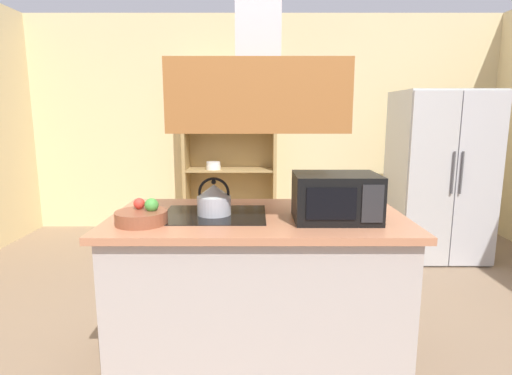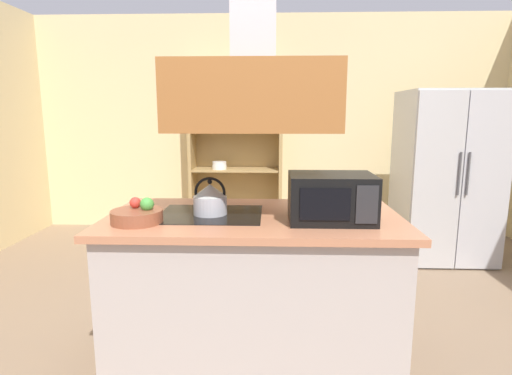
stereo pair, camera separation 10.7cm
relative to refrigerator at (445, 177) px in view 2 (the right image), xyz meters
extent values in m
plane|color=#856D56|center=(-1.80, -1.83, -0.86)|extent=(7.80, 7.80, 0.00)
cube|color=beige|center=(-1.80, 1.17, 0.49)|extent=(6.00, 0.12, 2.70)
cube|color=#B5AAA4|center=(-1.87, -1.84, -0.43)|extent=(1.63, 0.83, 0.86)
cube|color=#BC7653|center=(-1.87, -1.84, 0.02)|extent=(1.71, 0.91, 0.04)
cube|color=black|center=(-2.13, -1.84, 0.04)|extent=(0.60, 0.48, 0.00)
cube|color=#9F602D|center=(-1.87, -1.84, 0.71)|extent=(0.90, 0.70, 0.36)
cube|color=silver|center=(0.00, 0.01, 0.00)|extent=(0.90, 0.72, 1.71)
cube|color=#B9B9BD|center=(-0.22, -0.36, 0.00)|extent=(0.44, 0.03, 1.67)
cube|color=#BABBC3|center=(0.23, -0.36, 0.00)|extent=(0.44, 0.03, 1.67)
cylinder|color=#4C4C51|center=(-0.04, -0.39, 0.09)|extent=(0.02, 0.02, 0.40)
cylinder|color=#4C4C51|center=(0.04, -0.39, 0.09)|extent=(0.02, 0.02, 0.40)
cube|color=tan|center=(-2.76, 0.91, 0.13)|extent=(0.04, 0.40, 1.98)
cube|color=tan|center=(-1.65, 0.91, 0.13)|extent=(0.04, 0.40, 1.98)
cube|color=tan|center=(-2.21, 0.91, 1.11)|extent=(1.15, 0.40, 0.03)
cube|color=tan|center=(-2.21, 0.91, -0.82)|extent=(1.15, 0.40, 0.08)
cube|color=tan|center=(-2.21, 1.10, 0.13)|extent=(1.15, 0.02, 1.98)
cube|color=tan|center=(-2.21, 0.91, -0.06)|extent=(1.07, 0.36, 0.02)
cube|color=tan|center=(-2.21, 0.91, 0.43)|extent=(1.07, 0.36, 0.02)
cylinder|color=white|center=(-2.41, 0.86, -0.03)|extent=(0.18, 0.18, 0.05)
cylinder|color=white|center=(-2.41, 0.86, 0.02)|extent=(0.17, 0.17, 0.05)
cylinder|color=silver|center=(-2.07, 0.87, 0.50)|extent=(0.01, 0.01, 0.12)
cone|color=silver|center=(-2.07, 0.87, 0.60)|extent=(0.07, 0.07, 0.08)
cylinder|color=silver|center=(-1.89, 0.87, 0.50)|extent=(0.01, 0.01, 0.12)
cone|color=silver|center=(-1.89, 0.87, 0.60)|extent=(0.07, 0.07, 0.08)
cylinder|color=silver|center=(-2.13, -1.84, 0.10)|extent=(0.20, 0.20, 0.11)
cone|color=#AEB9B7|center=(-2.13, -1.84, 0.19)|extent=(0.19, 0.19, 0.07)
sphere|color=black|center=(-2.13, -1.84, 0.24)|extent=(0.03, 0.03, 0.03)
torus|color=black|center=(-2.13, -1.84, 0.17)|extent=(0.18, 0.02, 0.18)
cube|color=white|center=(-1.36, -1.57, 0.05)|extent=(0.34, 0.24, 0.02)
cube|color=black|center=(-1.44, -1.95, 0.17)|extent=(0.46, 0.34, 0.26)
cube|color=black|center=(-1.50, -2.12, 0.17)|extent=(0.26, 0.01, 0.17)
cube|color=#262628|center=(-1.29, -2.12, 0.17)|extent=(0.11, 0.01, 0.20)
cylinder|color=brown|center=(-2.50, -2.03, 0.08)|extent=(0.28, 0.28, 0.07)
sphere|color=green|center=(-2.45, -2.02, 0.14)|extent=(0.07, 0.07, 0.07)
sphere|color=red|center=(-2.52, -1.98, 0.14)|extent=(0.06, 0.06, 0.06)
camera|label=1|loc=(-1.88, -4.16, 0.63)|focal=28.62mm
camera|label=2|loc=(-1.78, -4.16, 0.63)|focal=28.62mm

